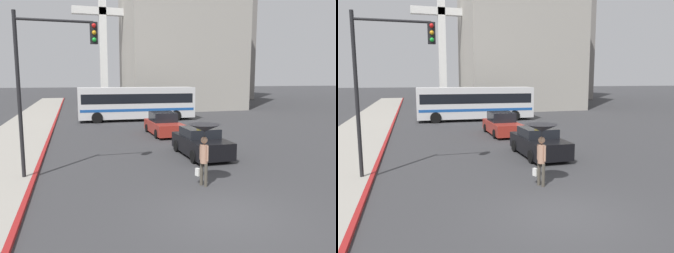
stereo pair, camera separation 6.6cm
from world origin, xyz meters
The scene contains 8 objects.
ground_plane centered at (0.00, 0.00, 0.00)m, with size 300.00×300.00×0.00m, color #38383A.
taxi centered at (2.03, 6.88, 0.66)m, with size 1.91×4.06×1.56m.
sedan_red centered at (1.95, 13.54, 0.70)m, with size 1.91×4.43×1.54m.
city_bus centered at (1.70, 21.82, 1.70)m, with size 10.60×2.91×3.05m.
pedestrian_with_umbrella centered at (0.37, 2.49, 1.86)m, with size 1.15×1.15×2.23m.
traffic_light centered at (-4.83, 5.06, 4.26)m, with size 2.97×0.38×6.23m.
building_tower_far centered at (22.31, 52.95, 18.17)m, with size 13.19×12.57×36.35m.
monument_cross centered at (0.06, 35.37, 9.64)m, with size 7.48×0.90×17.00m.
Camera 1 is at (-4.05, -8.03, 3.80)m, focal length 35.00 mm.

